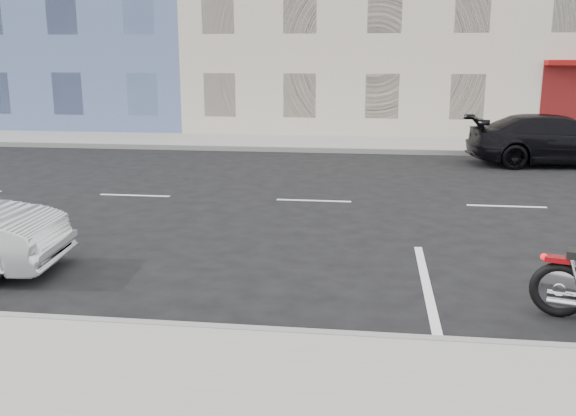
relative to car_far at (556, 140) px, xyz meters
name	(u,v)px	position (x,y,z in m)	size (l,w,h in m)	color
ground	(408,204)	(-4.36, -5.55, -0.71)	(120.00, 120.00, 0.00)	black
sidewalk_far	(252,142)	(-9.36, 3.15, -0.64)	(80.00, 3.40, 0.15)	gray
curb_far	(242,149)	(-9.36, 1.45, -0.63)	(80.00, 0.12, 0.16)	gray
car_far	(556,140)	(0.00, 0.00, 0.00)	(1.99, 4.89, 1.42)	black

